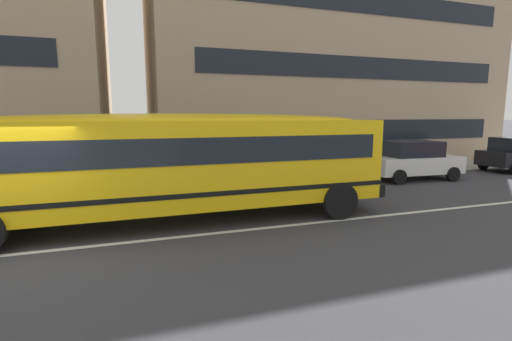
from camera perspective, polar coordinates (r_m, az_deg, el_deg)
ground_plane at (r=8.83m, az=-33.23°, el=-10.81°), size 400.00×400.00×0.00m
sidewalk_far at (r=15.59m, az=-26.92°, el=-2.37°), size 120.00×3.00×0.01m
lane_centreline at (r=8.83m, az=-33.23°, el=-10.79°), size 110.00×0.16×0.01m
school_bus at (r=9.50m, az=-13.37°, el=1.82°), size 12.35×2.92×2.76m
parked_car_white_far_corner at (r=16.89m, az=23.04°, el=1.54°), size 3.98×2.04×1.64m
apartment_block_far_centre at (r=25.26m, az=9.43°, el=21.14°), size 20.64×10.24×16.50m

